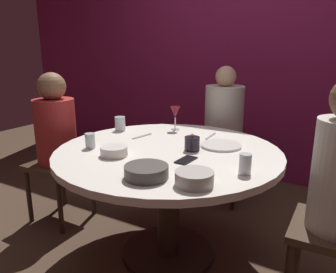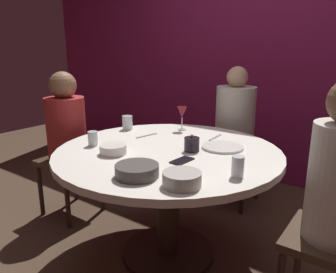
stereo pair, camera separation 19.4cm
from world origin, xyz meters
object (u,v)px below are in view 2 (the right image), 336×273
candle_holder (192,144)px  bowl_serving_large (137,171)px  wine_glass (182,113)px  cup_by_left_diner (93,139)px  seated_diner_back (235,121)px  cup_by_right_diner (127,123)px  cup_near_candle (238,167)px  bowl_small_white (182,179)px  dining_table (168,172)px  dinner_plate (222,147)px  bowl_salad_center (113,149)px  seated_diner_left (66,129)px  cell_phone (182,161)px

candle_holder → bowl_serving_large: (-0.00, -0.49, -0.01)m
bowl_serving_large → wine_glass: bearing=110.2°
candle_holder → cup_by_left_diner: 0.62m
seated_diner_back → candle_holder: (0.14, -0.91, 0.04)m
seated_diner_back → cup_by_right_diner: bearing=-36.2°
cup_near_candle → bowl_small_white: bearing=-123.0°
dining_table → cup_by_left_diner: cup_by_left_diner is taller
dining_table → seated_diner_back: bearing=90.0°
dining_table → candle_holder: (0.14, 0.05, 0.19)m
dinner_plate → bowl_small_white: bearing=-80.1°
cup_by_right_diner → candle_holder: bearing=-14.7°
dinner_plate → bowl_salad_center: bearing=-134.6°
seated_diner_left → cell_phone: bearing=-6.5°
wine_glass → dinner_plate: size_ratio=0.69×
wine_glass → cup_near_candle: bearing=-40.5°
bowl_serving_large → bowl_salad_center: 0.38m
cell_phone → cup_near_candle: size_ratio=1.37×
seated_diner_back → wine_glass: seated_diner_back is taller
candle_holder → bowl_small_white: size_ratio=0.60×
cup_by_right_diner → cup_by_left_diner: bearing=-75.6°
dining_table → dinner_plate: dinner_plate is taller
dinner_plate → cup_near_candle: (0.26, -0.38, 0.04)m
dining_table → cup_near_candle: (0.52, -0.16, 0.20)m
dining_table → cell_phone: (0.19, -0.13, 0.15)m
bowl_serving_large → bowl_salad_center: (-0.34, 0.18, -0.00)m
candle_holder → wine_glass: (-0.33, 0.40, 0.09)m
seated_diner_back → dining_table: bearing=0.0°
dinner_plate → bowl_serving_large: (-0.13, -0.65, 0.02)m
seated_diner_back → cup_by_left_diner: seated_diner_back is taller
dining_table → seated_diner_left: size_ratio=1.18×
bowl_serving_large → cup_by_left_diner: 0.60m
wine_glass → cup_by_left_diner: wine_glass is taller
dinner_plate → cell_phone: size_ratio=1.83×
cell_phone → cup_by_left_diner: (-0.61, -0.08, 0.04)m
bowl_small_white → dinner_plate: bearing=99.9°
candle_holder → bowl_salad_center: size_ratio=0.68×
cell_phone → bowl_serving_large: bearing=-96.8°
cup_by_left_diner → seated_diner_left: bearing=158.7°
candle_holder → bowl_small_white: bearing=-63.3°
dinner_plate → cell_phone: (-0.07, -0.35, -0.00)m
dining_table → bowl_serving_large: bearing=-73.2°
candle_holder → cup_by_left_diner: size_ratio=1.15×
cup_by_left_diner → cell_phone: bearing=7.4°
cup_near_candle → cell_phone: bearing=175.0°
candle_holder → cup_by_right_diner: candle_holder is taller
seated_diner_left → cup_by_right_diner: 0.49m
dining_table → dinner_plate: (0.26, 0.21, 0.15)m
cell_phone → bowl_small_white: (0.18, -0.27, 0.03)m
wine_glass → cell_phone: (0.38, -0.58, -0.12)m
cup_by_right_diner → dining_table: bearing=-23.0°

